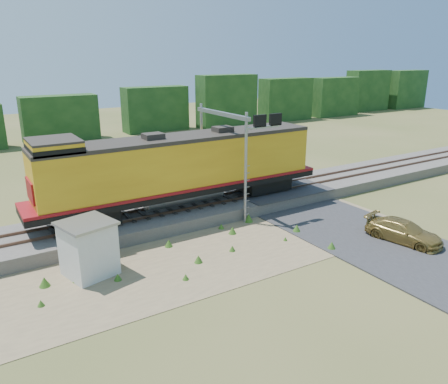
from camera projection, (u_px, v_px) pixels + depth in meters
ground at (244, 248)px, 24.49m from camera, size 140.00×140.00×0.00m
ballast at (194, 210)px, 29.23m from camera, size 70.00×5.00×0.80m
rails at (193, 203)px, 29.08m from camera, size 70.00×1.54×0.16m
dirt_shoulder at (209, 253)px, 23.88m from camera, size 26.00×8.00×0.03m
road at (326, 219)px, 28.60m from camera, size 7.00×66.00×0.86m
tree_line_north at (72, 116)px, 54.31m from camera, size 130.00×3.00×6.50m
weed_clumps at (188, 262)px, 22.81m from camera, size 15.00×6.20×0.56m
locomotive at (179, 168)px, 27.82m from camera, size 19.76×3.01×5.10m
shed at (88, 248)px, 21.15m from camera, size 2.84×2.84×2.76m
signal_gantry at (232, 135)px, 28.53m from camera, size 2.81×6.20×7.08m
car at (404, 232)px, 25.12m from camera, size 2.64×4.63×1.26m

